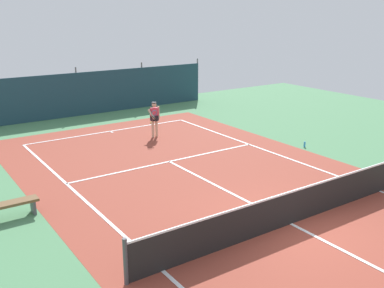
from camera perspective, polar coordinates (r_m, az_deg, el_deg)
ground_plane at (r=12.80m, az=12.48°, el=-9.95°), size 36.00×36.00×0.00m
court_surface at (r=12.80m, az=12.48°, el=-9.93°), size 11.02×26.60×0.01m
tennis_net at (r=12.58m, az=12.63°, el=-7.87°), size 10.12×0.10×1.10m
back_fence at (r=26.13m, az=-14.67°, el=5.15°), size 16.30×0.98×2.70m
tennis_player at (r=20.63m, az=-4.82°, el=3.49°), size 0.69×0.77×1.64m
tennis_ball_near_player at (r=23.41m, az=-5.29°, el=2.74°), size 0.07×0.07×0.07m
parked_car at (r=29.74m, az=-11.55°, el=7.05°), size 2.10×4.24×1.68m
courtside_bench at (r=13.66m, az=-22.34°, el=-7.39°), size 1.60×0.40×0.49m
water_bottle at (r=19.80m, az=14.19°, el=-0.06°), size 0.08×0.08×0.24m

